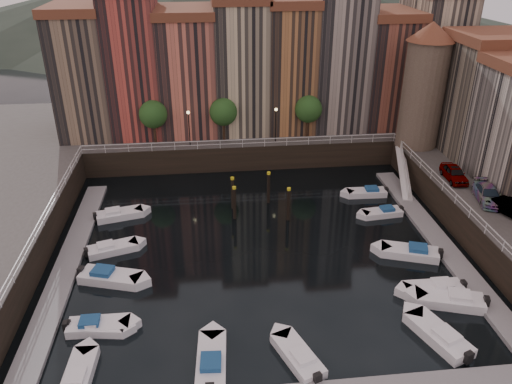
{
  "coord_description": "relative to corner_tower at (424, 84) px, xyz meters",
  "views": [
    {
      "loc": [
        -4.29,
        -37.33,
        24.44
      ],
      "look_at": [
        0.24,
        4.0,
        3.28
      ],
      "focal_mm": 35.0,
      "sensor_mm": 36.0,
      "label": 1
    }
  ],
  "objects": [
    {
      "name": "boat_left_4",
      "position": [
        -33.05,
        -8.15,
        -9.83
      ],
      "size": [
        4.82,
        2.73,
        1.08
      ],
      "rotation": [
        0.0,
        0.0,
        0.25
      ],
      "color": "white",
      "rests_on": "ground"
    },
    {
      "name": "boat_right_1",
      "position": [
        -7.2,
        -22.68,
        -9.82
      ],
      "size": [
        4.8,
        1.79,
        1.1
      ],
      "rotation": [
        0.0,
        0.0,
        3.13
      ],
      "color": "white",
      "rests_on": "ground"
    },
    {
      "name": "ground",
      "position": [
        -20.0,
        -14.5,
        -10.19
      ],
      "size": [
        200.0,
        200.0,
        0.0
      ],
      "primitive_type": "plane",
      "color": "black",
      "rests_on": "ground"
    },
    {
      "name": "car_a",
      "position": [
        0.02,
        -9.61,
        -6.48
      ],
      "size": [
        1.97,
        4.31,
        1.43
      ],
      "primitive_type": "imported",
      "rotation": [
        0.0,
        0.0,
        -0.07
      ],
      "color": "gray",
      "rests_on": "quay_right"
    },
    {
      "name": "dock_left",
      "position": [
        -36.2,
        -15.5,
        -10.02
      ],
      "size": [
        2.0,
        28.0,
        0.35
      ],
      "primitive_type": "cube",
      "color": "gray",
      "rests_on": "ground"
    },
    {
      "name": "quay_far",
      "position": [
        -20.0,
        11.5,
        -8.69
      ],
      "size": [
        80.0,
        20.0,
        3.0
      ],
      "primitive_type": "cube",
      "color": "black",
      "rests_on": "ground"
    },
    {
      "name": "boat_near_2",
      "position": [
        -18.96,
        -28.42,
        -9.83
      ],
      "size": [
        3.16,
        4.78,
        1.08
      ],
      "rotation": [
        0.0,
        0.0,
        1.93
      ],
      "color": "white",
      "rests_on": "ground"
    },
    {
      "name": "boat_right_2",
      "position": [
        -7.11,
        -17.66,
        -9.8
      ],
      "size": [
        5.2,
        3.33,
        1.17
      ],
      "rotation": [
        0.0,
        0.0,
        2.8
      ],
      "color": "white",
      "rests_on": "ground"
    },
    {
      "name": "boat_near_0",
      "position": [
        -32.78,
        -28.49,
        -9.84
      ],
      "size": [
        1.86,
        4.58,
        1.04
      ],
      "rotation": [
        0.0,
        0.0,
        1.52
      ],
      "color": "white",
      "rests_on": "ground"
    },
    {
      "name": "gangway",
      "position": [
        -2.9,
        -4.5,
        -8.28
      ],
      "size": [
        2.78,
        8.32,
        3.73
      ],
      "color": "white",
      "rests_on": "ground"
    },
    {
      "name": "railings",
      "position": [
        -20.0,
        -9.62,
        -6.41
      ],
      "size": [
        36.08,
        34.04,
        0.52
      ],
      "color": "white",
      "rests_on": "ground"
    },
    {
      "name": "boat_left_2",
      "position": [
        -32.37,
        -18.45,
        -9.79
      ],
      "size": [
        5.35,
        3.27,
        1.2
      ],
      "rotation": [
        0.0,
        0.0,
        -0.3
      ],
      "color": "white",
      "rests_on": "ground"
    },
    {
      "name": "mooring_pilings",
      "position": [
        -19.54,
        -8.49,
        -8.54
      ],
      "size": [
        5.52,
        4.11,
        3.78
      ],
      "color": "black",
      "rests_on": "ground"
    },
    {
      "name": "far_terrace",
      "position": [
        -16.69,
        9.0,
        0.76
      ],
      "size": [
        48.7,
        10.3,
        17.5
      ],
      "color": "#816A52",
      "rests_on": "quay_far"
    },
    {
      "name": "mountains",
      "position": [
        -18.28,
        95.5,
        -2.28
      ],
      "size": [
        145.0,
        100.0,
        18.0
      ],
      "color": "#2D382D",
      "rests_on": "ground"
    },
    {
      "name": "boat_left_0",
      "position": [
        -32.45,
        -24.16,
        -9.87
      ],
      "size": [
        4.3,
        2.07,
        0.97
      ],
      "rotation": [
        0.0,
        0.0,
        -0.14
      ],
      "color": "white",
      "rests_on": "ground"
    },
    {
      "name": "promenade_trees",
      "position": [
        -21.33,
        3.7,
        -3.61
      ],
      "size": [
        21.2,
        3.2,
        5.2
      ],
      "color": "black",
      "rests_on": "quay_far"
    },
    {
      "name": "boat_near_3",
      "position": [
        -9.1,
        -27.63,
        -9.79
      ],
      "size": [
        3.5,
        5.32,
        1.2
      ],
      "rotation": [
        0.0,
        0.0,
        1.93
      ],
      "color": "white",
      "rests_on": "ground"
    },
    {
      "name": "boat_left_3",
      "position": [
        -32.84,
        -14.2,
        -9.84
      ],
      "size": [
        4.62,
        2.82,
        1.04
      ],
      "rotation": [
        0.0,
        0.0,
        0.3
      ],
      "color": "white",
      "rests_on": "ground"
    },
    {
      "name": "car_c",
      "position": [
        1.01,
        -14.19,
        -6.51
      ],
      "size": [
        2.9,
        5.03,
        1.37
      ],
      "primitive_type": "imported",
      "rotation": [
        0.0,
        0.0,
        -0.22
      ],
      "color": "gray",
      "rests_on": "quay_right"
    },
    {
      "name": "boat_near_1",
      "position": [
        -24.57,
        -28.26,
        -9.8
      ],
      "size": [
        2.15,
        5.13,
        1.16
      ],
      "rotation": [
        0.0,
        0.0,
        1.51
      ],
      "color": "white",
      "rests_on": "ground"
    },
    {
      "name": "boat_right_4",
      "position": [
        -7.35,
        -6.15,
        -9.86
      ],
      "size": [
        4.4,
        1.71,
        1.0
      ],
      "rotation": [
        0.0,
        0.0,
        3.11
      ],
      "color": "white",
      "rests_on": "ground"
    },
    {
      "name": "corner_tower",
      "position": [
        0.0,
        0.0,
        0.0
      ],
      "size": [
        5.2,
        5.2,
        13.8
      ],
      "color": "#6B5B4C",
      "rests_on": "quay_right"
    },
    {
      "name": "boat_right_0",
      "position": [
        -6.59,
        -24.12,
        -9.79
      ],
      "size": [
        5.34,
        3.29,
        1.2
      ],
      "rotation": [
        0.0,
        0.0,
        2.84
      ],
      "color": "white",
      "rests_on": "ground"
    },
    {
      "name": "boat_left_1",
      "position": [
        -32.4,
        -24.03,
        -9.84
      ],
      "size": [
        4.53,
        1.67,
        1.04
      ],
      "rotation": [
        0.0,
        0.0,
        -0.01
      ],
      "color": "white",
      "rests_on": "ground"
    },
    {
      "name": "street_lamps",
      "position": [
        -21.0,
        2.7,
        -4.3
      ],
      "size": [
        10.36,
        0.36,
        4.18
      ],
      "color": "black",
      "rests_on": "quay_far"
    },
    {
      "name": "dock_right",
      "position": [
        -3.8,
        -15.5,
        -10.02
      ],
      "size": [
        2.0,
        28.0,
        0.35
      ],
      "primitive_type": "cube",
      "color": "gray",
      "rests_on": "ground"
    },
    {
      "name": "boat_right_3",
      "position": [
        -7.15,
        -10.53,
        -9.87
      ],
      "size": [
        4.2,
        1.88,
        0.95
      ],
      "rotation": [
        0.0,
        0.0,
        3.24
      ],
      "color": "white",
      "rests_on": "ground"
    }
  ]
}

